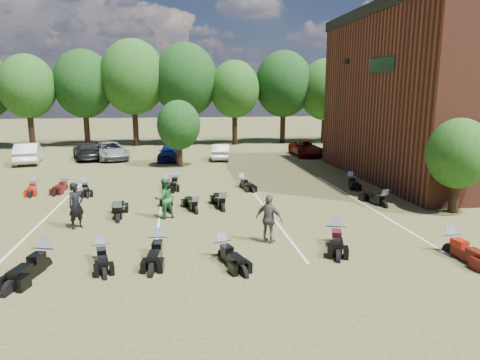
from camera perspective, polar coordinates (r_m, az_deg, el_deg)
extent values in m
plane|color=brown|center=(17.59, -1.07, -6.52)|extent=(160.00, 160.00, 0.00)
imported|color=silver|center=(37.54, -26.38, 3.25)|extent=(2.62, 5.09, 1.60)
imported|color=gray|center=(37.15, -16.96, 3.74)|extent=(4.00, 5.64, 1.43)
imported|color=black|center=(37.81, -19.71, 3.69)|extent=(3.36, 5.27, 1.42)
imported|color=#0C1259|center=(35.45, -9.33, 3.68)|extent=(2.17, 4.16, 1.35)
imported|color=#B0AFAB|center=(35.65, -2.48, 3.82)|extent=(2.00, 4.11, 1.30)
imported|color=#5B0505|center=(38.04, 8.81, 4.18)|extent=(2.24, 4.68, 1.29)
imported|color=#37363B|center=(39.41, 16.74, 4.20)|extent=(3.18, 5.36, 1.46)
imported|color=black|center=(18.65, -21.01, -3.21)|extent=(0.82, 0.81, 1.91)
imported|color=#26672E|center=(19.07, -10.08, -2.44)|extent=(1.10, 1.01, 1.81)
imported|color=#524E46|center=(15.79, 3.91, -5.22)|extent=(1.12, 1.00, 1.82)
cube|color=black|center=(30.86, 13.97, 15.04)|extent=(0.30, 0.40, 0.30)
cube|color=black|center=(26.31, 18.37, 14.36)|extent=(0.06, 3.00, 0.80)
cylinder|color=black|center=(47.79, -25.36, 6.39)|extent=(0.58, 0.58, 4.08)
ellipsoid|color=#1E4C19|center=(47.67, -25.82, 11.52)|extent=(6.00, 6.00, 6.90)
cylinder|color=black|center=(46.58, -19.44, 6.73)|extent=(0.57, 0.58, 4.08)
ellipsoid|color=#1E4C19|center=(46.46, -19.80, 12.01)|extent=(6.00, 6.00, 6.90)
cylinder|color=black|center=(45.88, -13.26, 7.02)|extent=(0.57, 0.58, 4.08)
ellipsoid|color=#1E4C19|center=(45.76, -13.51, 12.38)|extent=(6.00, 6.00, 6.90)
cylinder|color=black|center=(45.73, -6.96, 7.22)|extent=(0.58, 0.58, 4.08)
ellipsoid|color=#1E4C19|center=(45.61, -7.10, 12.61)|extent=(6.00, 6.00, 6.90)
cylinder|color=black|center=(46.12, -0.69, 7.34)|extent=(0.57, 0.58, 4.08)
ellipsoid|color=#1E4C19|center=(46.00, -0.70, 12.68)|extent=(6.00, 6.00, 6.90)
cylinder|color=black|center=(47.04, 5.41, 7.38)|extent=(0.57, 0.58, 4.08)
ellipsoid|color=#1E4C19|center=(46.92, 5.51, 12.61)|extent=(6.00, 6.00, 6.90)
cylinder|color=black|center=(48.46, 11.21, 7.33)|extent=(0.57, 0.58, 4.08)
ellipsoid|color=#1E4C19|center=(48.35, 11.41, 12.41)|extent=(6.00, 6.00, 6.90)
cylinder|color=black|center=(50.35, 16.63, 7.22)|extent=(0.58, 0.58, 4.08)
ellipsoid|color=#1E4C19|center=(50.24, 16.92, 12.11)|extent=(6.00, 6.00, 6.90)
cylinder|color=black|center=(52.64, 21.61, 7.07)|extent=(0.58, 0.58, 4.08)
ellipsoid|color=#1E4C19|center=(52.53, 21.97, 11.73)|extent=(6.00, 6.00, 6.90)
cylinder|color=black|center=(22.12, 26.66, -1.70)|extent=(0.24, 0.24, 1.71)
sphere|color=#1E4C19|center=(21.80, 27.11, 3.18)|extent=(2.80, 2.80, 2.80)
cylinder|color=black|center=(32.41, -8.07, 3.47)|extent=(0.24, 0.24, 1.90)
sphere|color=#1E4C19|center=(32.18, -8.18, 7.26)|extent=(3.20, 3.20, 3.20)
cube|color=silver|center=(21.18, -24.26, -4.41)|extent=(0.10, 14.00, 0.01)
cube|color=silver|center=(20.36, -10.58, -4.18)|extent=(0.10, 14.00, 0.01)
cube|color=silver|center=(20.74, 3.38, -3.70)|extent=(0.10, 14.00, 0.01)
cube|color=silver|center=(22.28, 16.10, -3.07)|extent=(0.10, 14.00, 0.01)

